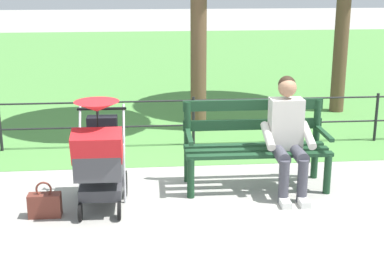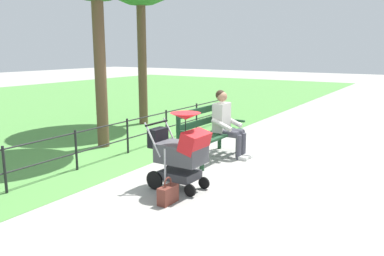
# 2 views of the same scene
# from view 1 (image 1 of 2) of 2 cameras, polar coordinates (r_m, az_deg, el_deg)

# --- Properties ---
(ground_plane) EXTENTS (60.00, 60.00, 0.00)m
(ground_plane) POSITION_cam_1_polar(r_m,az_deg,el_deg) (6.26, 1.53, -6.36)
(ground_plane) COLOR #9E9B93
(grass_lawn) EXTENTS (40.00, 16.00, 0.01)m
(grass_lawn) POSITION_cam_1_polar(r_m,az_deg,el_deg) (14.76, -2.41, 6.65)
(grass_lawn) COLOR #518E42
(grass_lawn) RESTS_ON ground
(park_bench) EXTENTS (1.60, 0.61, 0.96)m
(park_bench) POSITION_cam_1_polar(r_m,az_deg,el_deg) (6.28, 6.49, -1.31)
(park_bench) COLOR #193D23
(park_bench) RESTS_ON ground
(person_on_bench) EXTENTS (0.53, 0.74, 1.28)m
(person_on_bench) POSITION_cam_1_polar(r_m,az_deg,el_deg) (6.10, 9.79, -0.48)
(person_on_bench) COLOR #42424C
(person_on_bench) RESTS_ON ground
(stroller) EXTENTS (0.52, 0.90, 1.15)m
(stroller) POSITION_cam_1_polar(r_m,az_deg,el_deg) (5.66, -9.44, -2.62)
(stroller) COLOR black
(stroller) RESTS_ON ground
(handbag) EXTENTS (0.32, 0.14, 0.37)m
(handbag) POSITION_cam_1_polar(r_m,az_deg,el_deg) (5.76, -14.85, -7.59)
(handbag) COLOR brown
(handbag) RESTS_ON ground
(park_fence) EXTENTS (7.87, 0.04, 0.70)m
(park_fence) POSITION_cam_1_polar(r_m,az_deg,el_deg) (7.70, 2.22, 1.22)
(park_fence) COLOR black
(park_fence) RESTS_ON ground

